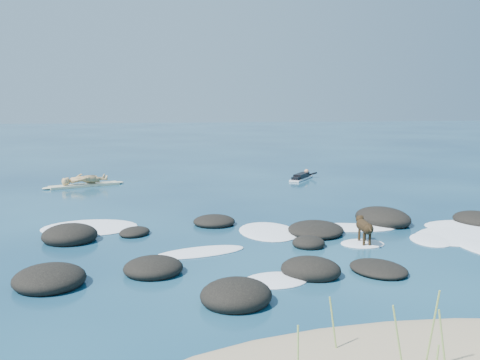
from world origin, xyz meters
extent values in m
plane|color=#0A2642|center=(0.00, 0.00, 0.00)|extent=(160.00, 160.00, 0.00)
cylinder|color=#8DAF55|center=(-0.37, -8.00, 0.72)|extent=(0.13, 0.15, 1.19)
cylinder|color=#8DAF55|center=(-0.39, -8.32, 0.65)|extent=(0.13, 0.17, 1.04)
cylinder|color=#8DAF55|center=(-0.91, -8.29, 0.69)|extent=(0.21, 0.11, 1.13)
cylinder|color=#8DAF55|center=(-1.28, -7.15, 0.54)|extent=(0.15, 0.07, 0.84)
ellipsoid|color=black|center=(1.03, -3.51, 0.07)|extent=(1.45, 1.61, 0.27)
ellipsoid|color=black|center=(-0.43, -3.49, 0.13)|extent=(1.57, 1.48, 0.51)
ellipsoid|color=black|center=(-5.63, 0.24, 0.14)|extent=(1.67, 1.66, 0.58)
ellipsoid|color=black|center=(3.09, 0.71, 0.16)|extent=(1.89, 2.15, 0.63)
ellipsoid|color=black|center=(-4.02, 0.61, 0.06)|extent=(1.12, 1.21, 0.26)
ellipsoid|color=black|center=(0.80, -0.08, 0.10)|extent=(2.00, 2.17, 0.38)
ellipsoid|color=black|center=(-2.18, -4.70, 0.14)|extent=(1.68, 1.64, 0.56)
ellipsoid|color=black|center=(-1.77, 1.42, 0.09)|extent=(1.49, 1.48, 0.36)
ellipsoid|color=black|center=(0.20, -1.35, 0.09)|extent=(1.08, 1.09, 0.34)
ellipsoid|color=black|center=(-5.57, -3.16, 0.13)|extent=(1.51, 1.55, 0.52)
ellipsoid|color=black|center=(5.80, 0.17, 0.12)|extent=(1.47, 1.69, 0.47)
ellipsoid|color=black|center=(-3.58, -2.76, 0.11)|extent=(1.55, 1.53, 0.45)
ellipsoid|color=white|center=(-0.43, 0.28, 0.01)|extent=(1.64, 2.31, 0.12)
ellipsoid|color=white|center=(3.47, -1.34, 0.01)|extent=(1.43, 1.71, 0.12)
ellipsoid|color=white|center=(4.93, -0.96, 0.01)|extent=(4.17, 3.23, 0.12)
ellipsoid|color=white|center=(-1.21, -3.68, 0.01)|extent=(1.46, 1.19, 0.12)
ellipsoid|color=white|center=(-5.27, 1.63, 0.01)|extent=(2.76, 2.17, 0.12)
ellipsoid|color=white|center=(5.27, -0.09, 0.01)|extent=(2.58, 1.83, 0.12)
ellipsoid|color=white|center=(-2.47, -1.41, 0.01)|extent=(2.38, 1.38, 0.12)
ellipsoid|color=white|center=(1.76, 0.36, 0.01)|extent=(3.09, 1.69, 0.12)
ellipsoid|color=white|center=(1.59, -1.38, 0.01)|extent=(1.10, 0.90, 0.12)
cube|color=beige|center=(-6.23, 9.38, 0.05)|extent=(2.87, 1.60, 0.10)
ellipsoid|color=beige|center=(-4.90, 9.91, 0.05)|extent=(0.65, 0.51, 0.10)
ellipsoid|color=beige|center=(-7.55, 8.86, 0.05)|extent=(0.65, 0.51, 0.10)
imported|color=tan|center=(-6.23, 9.38, 1.03)|extent=(0.66, 0.79, 1.85)
cube|color=white|center=(3.34, 9.76, 0.05)|extent=(1.54, 1.89, 0.07)
ellipsoid|color=white|center=(3.92, 10.57, 0.05)|extent=(0.45, 0.49, 0.07)
cube|color=black|center=(3.34, 9.76, 0.18)|extent=(1.01, 1.21, 0.20)
sphere|color=tan|center=(3.75, 10.34, 0.29)|extent=(0.29, 0.29, 0.21)
cylinder|color=black|center=(3.63, 10.60, 0.17)|extent=(0.51, 0.19, 0.23)
cylinder|color=black|center=(4.04, 10.30, 0.17)|extent=(0.33, 0.47, 0.23)
cube|color=black|center=(2.94, 9.21, 0.15)|extent=(0.54, 0.59, 0.13)
cylinder|color=black|center=(1.59, -1.48, 0.47)|extent=(0.32, 0.58, 0.27)
sphere|color=black|center=(1.61, -1.23, 0.47)|extent=(0.31, 0.31, 0.28)
sphere|color=black|center=(1.56, -1.73, 0.47)|extent=(0.28, 0.28, 0.25)
sphere|color=black|center=(1.63, -1.07, 0.57)|extent=(0.22, 0.22, 0.20)
cone|color=black|center=(1.64, -0.95, 0.55)|extent=(0.12, 0.13, 0.11)
cone|color=black|center=(1.57, -1.07, 0.65)|extent=(0.10, 0.08, 0.10)
cone|color=black|center=(1.68, -1.08, 0.65)|extent=(0.10, 0.08, 0.10)
cylinder|color=black|center=(1.54, -1.28, 0.18)|extent=(0.07, 0.07, 0.36)
cylinder|color=black|center=(1.68, -1.29, 0.18)|extent=(0.07, 0.07, 0.36)
cylinder|color=black|center=(1.50, -1.66, 0.18)|extent=(0.07, 0.07, 0.36)
cylinder|color=black|center=(1.64, -1.67, 0.18)|extent=(0.07, 0.07, 0.36)
cylinder|color=black|center=(1.55, -1.85, 0.52)|extent=(0.07, 0.27, 0.16)
camera|label=1|loc=(-3.69, -13.56, 3.50)|focal=40.00mm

